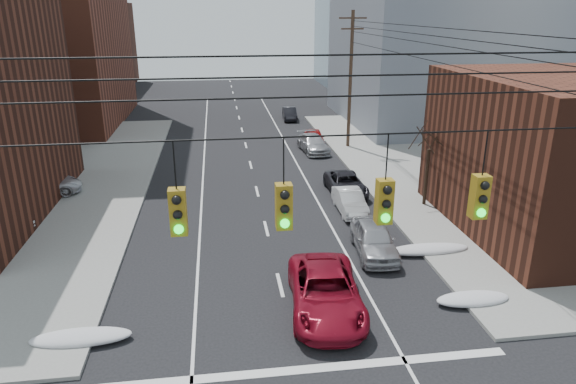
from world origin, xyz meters
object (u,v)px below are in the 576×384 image
object	(u,v)px
parked_car_a	(374,239)
lot_car_b	(42,185)
parked_car_b	(350,201)
parked_car_e	(314,138)
parked_car_f	(290,114)
parked_car_c	(346,184)
red_pickup	(325,292)
parked_car_d	(313,143)

from	to	relation	value
parked_car_a	lot_car_b	size ratio (longest dim) A/B	0.96
parked_car_a	lot_car_b	bearing A→B (deg)	155.02
parked_car_b	parked_car_a	bearing A→B (deg)	-91.92
parked_car_e	parked_car_f	size ratio (longest dim) A/B	1.01
parked_car_e	parked_car_f	world-z (taller)	parked_car_e
parked_car_f	lot_car_b	world-z (taller)	lot_car_b
parked_car_c	parked_car_e	world-z (taller)	parked_car_e
red_pickup	parked_car_f	bearing A→B (deg)	89.20
parked_car_d	parked_car_b	bearing A→B (deg)	-96.47
red_pickup	parked_car_a	xyz separation A→B (m)	(3.30, 4.51, -0.04)
parked_car_b	parked_car_c	bearing A→B (deg)	80.60
red_pickup	parked_car_c	xyz separation A→B (m)	(4.04, 12.95, -0.16)
parked_car_a	parked_car_f	distance (m)	31.84
red_pickup	parked_car_c	size ratio (longest dim) A/B	1.25
parked_car_b	parked_car_d	xyz separation A→B (m)	(0.35, 13.39, 0.04)
red_pickup	parked_car_c	world-z (taller)	red_pickup
parked_car_a	parked_car_e	bearing A→B (deg)	91.85
lot_car_b	parked_car_c	bearing A→B (deg)	-110.73
parked_car_f	lot_car_b	distance (m)	28.41
parked_car_a	parked_car_c	size ratio (longest dim) A/B	0.97
parked_car_d	lot_car_b	distance (m)	20.45
parked_car_b	parked_car_d	size ratio (longest dim) A/B	0.83
lot_car_b	parked_car_d	bearing A→B (deg)	-80.61
parked_car_d	lot_car_b	world-z (taller)	lot_car_b
parked_car_c	red_pickup	bearing A→B (deg)	-107.20
parked_car_f	lot_car_b	bearing A→B (deg)	-127.43
parked_car_a	parked_car_d	world-z (taller)	parked_car_a
parked_car_a	parked_car_b	world-z (taller)	parked_car_a
parked_car_b	parked_car_c	xyz separation A→B (m)	(0.52, 3.06, -0.00)
parked_car_e	parked_car_f	xyz separation A→B (m)	(-0.58, 10.97, -0.03)
parked_car_c	parked_car_e	distance (m)	12.43
parked_car_c	parked_car_d	distance (m)	10.33
red_pickup	parked_car_f	size ratio (longest dim) A/B	1.48
red_pickup	lot_car_b	bearing A→B (deg)	140.00
parked_car_b	parked_car_d	bearing A→B (deg)	88.84
red_pickup	parked_car_d	size ratio (longest dim) A/B	1.22
parked_car_b	parked_car_d	distance (m)	13.39
parked_car_c	parked_car_f	bearing A→B (deg)	90.78
red_pickup	parked_car_a	bearing A→B (deg)	58.90
red_pickup	parked_car_c	bearing A→B (deg)	77.80
parked_car_a	parked_car_b	size ratio (longest dim) A/B	1.14
parked_car_c	parked_car_e	size ratio (longest dim) A/B	1.18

